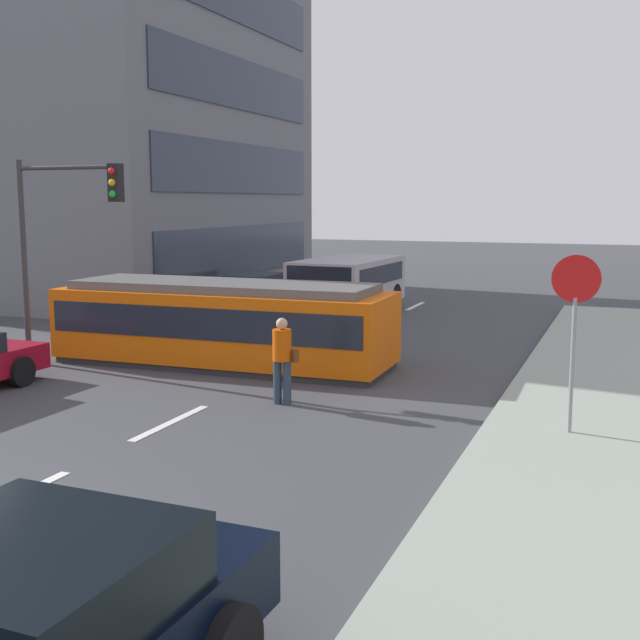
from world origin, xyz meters
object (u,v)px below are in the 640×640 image
(parked_sedan_furthest, at_px, (258,289))
(pedestrian_crossing, at_px, (282,356))
(city_bus, at_px, (348,282))
(traffic_light_mast, at_px, (62,222))
(streetcar_tram, at_px, (224,322))
(stop_sign, at_px, (575,307))
(parked_sedan_far, at_px, (163,309))

(parked_sedan_furthest, bearing_deg, pedestrian_crossing, -62.31)
(city_bus, bearing_deg, pedestrian_crossing, -76.13)
(parked_sedan_furthest, xyz_separation_m, traffic_light_mast, (0.62, -11.52, 2.76))
(streetcar_tram, height_order, traffic_light_mast, traffic_light_mast)
(city_bus, relative_size, parked_sedan_furthest, 1.17)
(parked_sedan_furthest, height_order, stop_sign, stop_sign)
(parked_sedan_furthest, height_order, traffic_light_mast, traffic_light_mast)
(streetcar_tram, distance_m, pedestrian_crossing, 4.07)
(parked_sedan_far, distance_m, parked_sedan_furthest, 6.06)
(traffic_light_mast, bearing_deg, parked_sedan_far, 98.97)
(stop_sign, bearing_deg, parked_sedan_far, 149.23)
(pedestrian_crossing, relative_size, traffic_light_mast, 0.35)
(stop_sign, bearing_deg, pedestrian_crossing, 175.14)
(streetcar_tram, xyz_separation_m, parked_sedan_furthest, (-3.96, 10.02, -0.40))
(parked_sedan_furthest, bearing_deg, city_bus, -6.96)
(parked_sedan_far, bearing_deg, streetcar_tram, -43.33)
(city_bus, height_order, traffic_light_mast, traffic_light_mast)
(pedestrian_crossing, distance_m, traffic_light_mast, 6.78)
(parked_sedan_furthest, xyz_separation_m, stop_sign, (12.08, -13.39, 1.57))
(streetcar_tram, bearing_deg, parked_sedan_furthest, 111.57)
(pedestrian_crossing, bearing_deg, streetcar_tram, 134.05)
(parked_sedan_far, distance_m, stop_sign, 14.43)
(traffic_light_mast, bearing_deg, city_bus, 74.43)
(city_bus, xyz_separation_m, traffic_light_mast, (-3.08, -11.07, 2.31))
(parked_sedan_far, bearing_deg, parked_sedan_furthest, 87.73)
(parked_sedan_far, bearing_deg, traffic_light_mast, -81.03)
(city_bus, xyz_separation_m, parked_sedan_far, (-3.95, -5.60, -0.44))
(streetcar_tram, relative_size, stop_sign, 2.79)
(parked_sedan_far, distance_m, traffic_light_mast, 6.19)
(pedestrian_crossing, distance_m, parked_sedan_furthest, 14.62)
(stop_sign, bearing_deg, traffic_light_mast, 170.74)
(streetcar_tram, height_order, stop_sign, stop_sign)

